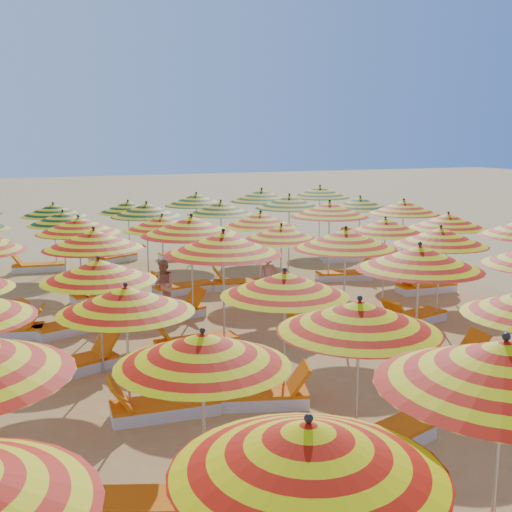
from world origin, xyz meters
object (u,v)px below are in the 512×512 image
at_px(lounger_7, 382,440).
at_px(umbrella_29, 448,221).
at_px(umbrella_7, 203,350).
at_px(umbrella_45, 196,200).
at_px(umbrella_43, 53,210).
at_px(umbrella_26, 191,226).
at_px(umbrella_13, 126,299).
at_px(umbrella_46, 262,195).
at_px(lounger_6, 167,505).
at_px(umbrella_40, 289,202).
at_px(lounger_33, 112,258).
at_px(lounger_10, 259,396).
at_px(umbrella_33, 260,220).
at_px(lounger_25, 182,288).
at_px(lounger_9, 162,407).
at_px(lounger_32, 38,267).
at_px(umbrella_2, 504,364).
at_px(umbrella_32, 162,223).
at_px(lounger_35, 248,250).
at_px(beachgoer_b, 163,285).
at_px(umbrella_21, 345,239).
at_px(lounger_20, 74,326).
at_px(umbrella_39, 221,208).
at_px(umbrella_47, 320,192).
at_px(umbrella_41, 360,203).
at_px(umbrella_8, 359,316).
at_px(umbrella_15, 419,258).
at_px(umbrella_38, 146,210).
at_px(lounger_19, 6,331).
at_px(umbrella_20, 223,243).
at_px(umbrella_25, 94,239).
at_px(lounger_26, 241,284).
at_px(lounger_22, 425,287).
at_px(umbrella_31, 79,225).
at_px(umbrella_34, 329,209).
at_px(umbrella_1, 308,448).
at_px(lounger_30, 344,257).
at_px(lounger_14, 74,365).
at_px(beachgoer_a, 269,281).
at_px(lounger_15, 195,343).
at_px(umbrella_28, 385,226).
at_px(lounger_17, 413,318).
at_px(umbrella_35, 404,207).
at_px(lounger_21, 172,313).
at_px(umbrella_19, 99,270).
at_px(lounger_36, 333,243).
at_px(umbrella_27, 281,233).
at_px(umbrella_44, 128,207).

bearing_deg(lounger_7, umbrella_29, -150.54).
xyz_separation_m(umbrella_7, umbrella_45, (4.87, 15.36, 0.18)).
relative_size(umbrella_7, umbrella_43, 0.94).
bearing_deg(umbrella_26, umbrella_13, -117.28).
distance_m(umbrella_46, lounger_6, 17.31).
relative_size(umbrella_40, lounger_33, 1.47).
bearing_deg(lounger_10, umbrella_13, -169.53).
bearing_deg(umbrella_33, lounger_25, 174.34).
distance_m(lounger_9, lounger_32, 12.53).
bearing_deg(umbrella_2, lounger_33, 91.26).
relative_size(umbrella_32, lounger_35, 1.51).
height_order(umbrella_2, umbrella_46, umbrella_2).
bearing_deg(beachgoer_b, lounger_10, 0.48).
xyz_separation_m(umbrella_21, lounger_20, (-5.61, 2.43, -2.01)).
xyz_separation_m(umbrella_39, umbrella_47, (5.15, 2.66, 0.14)).
bearing_deg(umbrella_41, umbrella_8, -122.18).
xyz_separation_m(umbrella_13, umbrella_15, (5.42, 0.01, 0.24)).
bearing_deg(umbrella_38, umbrella_15, -75.99).
xyz_separation_m(lounger_10, lounger_19, (-3.73, 5.52, 0.00)).
xyz_separation_m(umbrella_20, lounger_7, (0.53, -5.02, -2.10)).
xyz_separation_m(umbrella_25, lounger_32, (-0.70, 7.52, -1.98)).
height_order(umbrella_40, lounger_26, umbrella_40).
distance_m(umbrella_13, umbrella_45, 13.74).
relative_size(umbrella_41, beachgoer_b, 1.80).
height_order(lounger_7, lounger_22, same).
bearing_deg(lounger_19, umbrella_31, 63.62).
bearing_deg(umbrella_34, umbrella_31, 177.01).
bearing_deg(beachgoer_b, lounger_19, -75.28).
distance_m(umbrella_20, lounger_32, 10.47).
distance_m(umbrella_1, lounger_7, 4.54).
distance_m(umbrella_29, lounger_30, 5.43).
bearing_deg(lounger_14, beachgoer_a, 10.73).
height_order(umbrella_13, lounger_15, umbrella_13).
xyz_separation_m(umbrella_43, lounger_26, (4.65, -5.07, -1.84)).
height_order(umbrella_25, lounger_22, umbrella_25).
bearing_deg(umbrella_28, umbrella_33, 135.40).
height_order(umbrella_39, lounger_17, umbrella_39).
distance_m(lounger_33, beachgoer_a, 8.15).
bearing_deg(umbrella_25, umbrella_35, 14.34).
xyz_separation_m(umbrella_7, lounger_7, (2.74, 0.26, -1.80)).
height_order(lounger_21, lounger_33, same).
xyz_separation_m(lounger_6, lounger_33, (2.30, 15.73, 0.00)).
xyz_separation_m(lounger_15, lounger_30, (7.86, 7.19, 0.00)).
relative_size(umbrella_47, lounger_14, 1.67).
bearing_deg(lounger_21, lounger_19, 166.94).
height_order(umbrella_1, umbrella_31, umbrella_31).
height_order(umbrella_19, lounger_36, umbrella_19).
bearing_deg(umbrella_40, umbrella_39, 178.24).
height_order(umbrella_27, umbrella_32, umbrella_32).
xyz_separation_m(umbrella_38, umbrella_44, (-0.09, 2.36, -0.14)).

